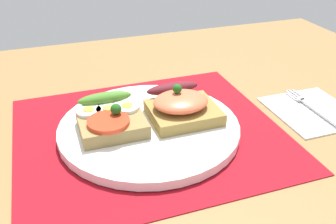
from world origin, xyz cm
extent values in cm
cube|color=olive|center=(0.00, 0.00, -1.60)|extent=(120.00, 90.00, 3.20)
cube|color=maroon|center=(0.00, 0.00, 0.15)|extent=(39.21, 34.98, 0.30)
cylinder|color=white|center=(0.00, 0.00, 0.98)|extent=(27.01, 27.01, 1.35)
cube|color=olive|center=(-5.51, 0.40, 2.67)|extent=(9.34, 7.94, 2.04)
cylinder|color=red|center=(-6.23, -1.28, 3.99)|extent=(5.93, 5.93, 0.60)
ellipsoid|color=#467D28|center=(-5.51, 4.78, 4.59)|extent=(8.22, 2.20, 1.80)
sphere|color=#1E5919|center=(-4.80, 0.40, 5.09)|extent=(1.60, 1.60, 1.60)
cylinder|color=white|center=(-8.31, 2.72, 3.94)|extent=(3.64, 3.64, 0.50)
cylinder|color=yellow|center=(-8.31, 2.72, 4.27)|extent=(1.64, 1.64, 0.16)
cylinder|color=white|center=(-5.51, 2.16, 3.94)|extent=(3.64, 3.64, 0.50)
cylinder|color=yellow|center=(-5.51, 2.16, 4.27)|extent=(1.64, 1.64, 0.16)
cylinder|color=white|center=(-2.71, 2.07, 3.94)|extent=(3.64, 3.64, 0.50)
cylinder|color=yellow|center=(-2.71, 2.07, 4.27)|extent=(1.64, 1.64, 0.16)
cube|color=olive|center=(5.51, 0.16, 2.58)|extent=(10.20, 8.81, 1.86)
ellipsoid|color=#F06943|center=(5.02, -0.37, 4.61)|extent=(8.37, 7.05, 2.19)
ellipsoid|color=maroon|center=(5.51, 4.96, 4.41)|extent=(8.67, 2.20, 1.80)
sphere|color=#1E5919|center=(4.71, 0.76, 6.40)|extent=(1.40, 1.40, 1.40)
cube|color=white|center=(27.52, -2.57, 0.30)|extent=(12.82, 13.73, 0.60)
cube|color=#B7B7BC|center=(27.62, -4.66, 0.76)|extent=(0.80, 10.49, 0.32)
cube|color=#B7B7BC|center=(27.62, 0.78, 0.76)|extent=(1.50, 1.20, 0.32)
cube|color=#B7B7BC|center=(26.97, 2.78, 0.76)|extent=(0.32, 2.80, 0.32)
cube|color=#B7B7BC|center=(27.62, 2.78, 0.76)|extent=(0.32, 2.80, 0.32)
cube|color=#B7B7BC|center=(28.27, 2.78, 0.76)|extent=(0.32, 2.80, 0.32)
camera|label=1|loc=(-13.32, -46.89, 31.41)|focal=40.82mm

